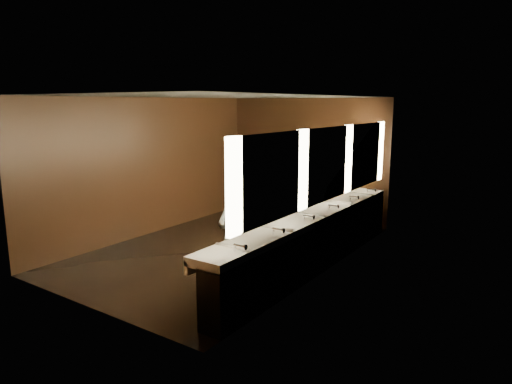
% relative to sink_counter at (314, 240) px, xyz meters
% --- Properties ---
extents(floor, '(6.00, 6.00, 0.00)m').
position_rel_sink_counter_xyz_m(floor, '(-1.79, -0.00, -0.50)').
color(floor, black).
rests_on(floor, ground).
extents(ceiling, '(4.00, 6.00, 0.02)m').
position_rel_sink_counter_xyz_m(ceiling, '(-1.79, -0.00, 2.30)').
color(ceiling, '#2D2D2B').
rests_on(ceiling, wall_back).
extents(wall_back, '(4.00, 0.02, 2.80)m').
position_rel_sink_counter_xyz_m(wall_back, '(-1.79, 3.00, 0.90)').
color(wall_back, black).
rests_on(wall_back, floor).
extents(wall_front, '(4.00, 0.02, 2.80)m').
position_rel_sink_counter_xyz_m(wall_front, '(-1.79, -3.00, 0.90)').
color(wall_front, black).
rests_on(wall_front, floor).
extents(wall_left, '(0.02, 6.00, 2.80)m').
position_rel_sink_counter_xyz_m(wall_left, '(-3.79, -0.00, 0.90)').
color(wall_left, black).
rests_on(wall_left, floor).
extents(wall_right, '(0.02, 6.00, 2.80)m').
position_rel_sink_counter_xyz_m(wall_right, '(0.21, -0.00, 0.90)').
color(wall_right, black).
rests_on(wall_right, floor).
extents(sink_counter, '(0.55, 5.40, 1.01)m').
position_rel_sink_counter_xyz_m(sink_counter, '(0.00, 0.00, 0.00)').
color(sink_counter, black).
rests_on(sink_counter, floor).
extents(mirror_band, '(0.06, 5.03, 1.15)m').
position_rel_sink_counter_xyz_m(mirror_band, '(0.19, -0.00, 1.25)').
color(mirror_band, '#FDEDBD').
rests_on(mirror_band, wall_right).
extents(person, '(0.40, 0.60, 1.64)m').
position_rel_sink_counter_xyz_m(person, '(-0.59, -1.40, 0.32)').
color(person, '#7C98B9').
rests_on(person, floor).
extents(trash_bin, '(0.44, 0.44, 0.56)m').
position_rel_sink_counter_xyz_m(trash_bin, '(-0.22, -1.43, -0.22)').
color(trash_bin, black).
rests_on(trash_bin, floor).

